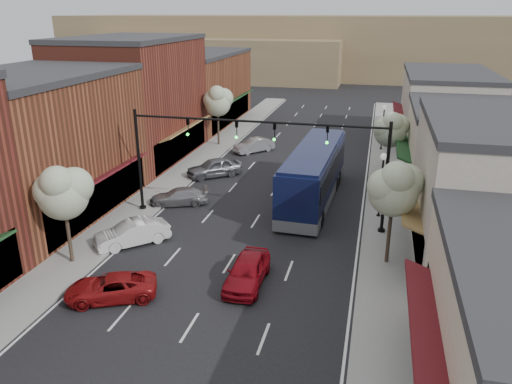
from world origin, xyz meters
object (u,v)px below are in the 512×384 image
Objects in this scene: lamp_post_far at (383,120)px; parked_car_a at (111,287)px; red_hatchback at (247,271)px; coach_bus at (314,174)px; parked_car_c at (179,197)px; signal_mast_right at (347,159)px; parked_car_e at (254,145)px; parked_car_b at (132,233)px; signal_mast_left at (171,147)px; tree_left_near at (63,191)px; tree_right_far at (391,129)px; parked_car_d at (214,167)px; tree_left_far at (218,101)px; tree_right_near at (395,187)px; lamp_post_near at (382,175)px.

parked_car_a is at bearing -111.76° from lamp_post_far.
red_hatchback reaches higher than parked_car_a.
coach_bus is 9.70m from parked_car_c.
signal_mast_right is 1.91× the size of parked_car_a.
red_hatchback reaches higher than parked_car_e.
coach_bus is at bearing 91.65° from parked_car_b.
parked_car_a is (1.17, -10.68, -4.03)m from signal_mast_left.
tree_left_near is 25.10m from parked_car_e.
lamp_post_far is at bearing 93.88° from tree_right_far.
red_hatchback is at bearing -47.74° from signal_mast_left.
lamp_post_far is at bearing 92.57° from parked_car_d.
parked_car_d reaches higher than parked_car_b.
signal_mast_right is 1.51× the size of tree_right_far.
tree_left_far reaches higher than red_hatchback.
signal_mast_left reaches higher than red_hatchback.
tree_left_near is 1.38× the size of parked_car_c.
tree_right_near is at bearing -88.70° from lamp_post_far.
parked_car_d is (-13.36, -11.70, -2.23)m from lamp_post_far.
tree_right_near is 1.38× the size of parked_car_b.
signal_mast_right is 11.24m from signal_mast_left.
parked_car_b is (2.05, 3.01, -3.51)m from tree_left_near.
tree_left_near is 1.31× the size of red_hatchback.
parked_car_b is at bearing -131.65° from coach_bus.
lamp_post_far is (-0.55, 8.06, -0.99)m from tree_right_far.
tree_right_far is 17.66m from tree_left_far.
coach_bus reaches higher than parked_car_c.
parked_car_d is (2.69, -9.64, -3.83)m from tree_left_far.
lamp_post_far is 12.73m from parked_car_e.
tree_left_far is at bearing 132.87° from coach_bus.
parked_car_b is at bearing -53.65° from parked_car_e.
tree_right_far reaches higher than coach_bus.
parked_car_a is 1.04× the size of parked_car_c.
parked_car_a is at bearing -132.89° from lamp_post_near.
coach_bus is 12.65m from red_hatchback.
parked_car_d is 8.27m from parked_car_e.
parked_car_d is at bearing 80.65° from tree_left_near.
parked_car_a is 0.95× the size of parked_car_d.
signal_mast_right is 3.69m from lamp_post_near.
parked_car_c is (-1.53, 12.30, -0.00)m from parked_car_a.
parked_car_a is at bearing -133.30° from signal_mast_right.
signal_mast_right is 12.27m from tree_right_far.
tree_right_near is 14.92m from parked_car_a.
tree_right_near is 24.11m from lamp_post_far.
lamp_post_far is (16.05, 2.06, -1.60)m from tree_left_far.
tree_left_far is 23.41m from parked_car_b.
signal_mast_left is 1.85× the size of lamp_post_far.
parked_car_a is at bearing -83.73° from signal_mast_left.
tree_right_far is at bearing 126.39° from parked_car_a.
coach_bus is 13.98m from parked_car_e.
parked_car_d is at bearing 155.62° from parked_car_c.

